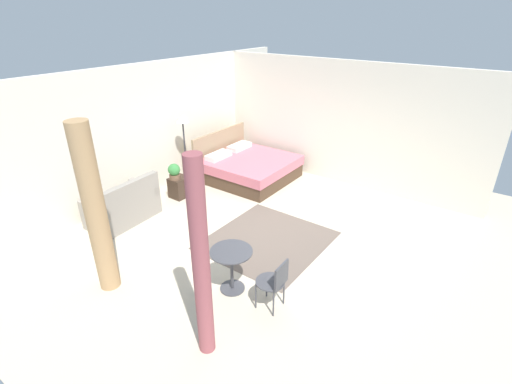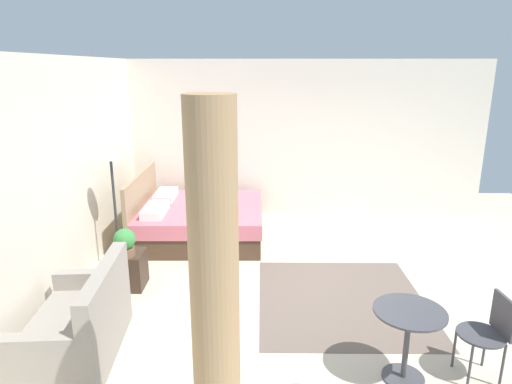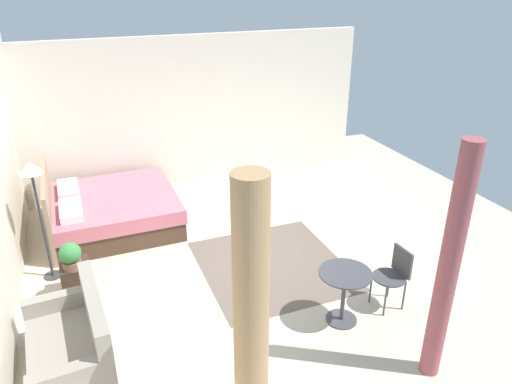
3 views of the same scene
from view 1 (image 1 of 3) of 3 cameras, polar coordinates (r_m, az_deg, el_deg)
name	(u,v)px [view 1 (image 1 of 3)]	position (r m, az deg, el deg)	size (l,w,h in m)	color
ground_plane	(270,232)	(7.26, 2.14, -6.06)	(9.00, 9.54, 0.02)	beige
wall_back	(150,130)	(8.76, -15.91, 9.07)	(9.00, 0.12, 2.87)	silver
wall_right	(343,124)	(9.13, 13.13, 10.06)	(0.12, 6.54, 2.87)	silver
area_rug	(268,240)	(6.98, 1.77, -7.37)	(2.11, 1.98, 0.01)	#66564C
bed	(248,167)	(9.38, -1.19, 3.81)	(1.97, 2.01, 1.09)	#473323
couch	(124,207)	(7.90, -19.49, -2.20)	(1.40, 0.86, 0.91)	gray
nightstand	(180,187)	(8.63, -11.57, 0.73)	(0.42, 0.35, 0.47)	#38281E
potted_plant	(174,171)	(8.42, -12.37, 3.09)	(0.27, 0.27, 0.36)	brown
floor_lamp	(183,128)	(8.79, -11.06, 9.61)	(0.30, 0.30, 1.72)	#2D2D33
balcony_table	(232,263)	(5.63, -3.75, -10.73)	(0.63, 0.63, 0.69)	#3F3F44
cafe_chair_near_window	(275,280)	(5.29, 2.93, -13.33)	(0.44, 0.44, 0.80)	#3F3F44
curtain_left	(201,264)	(4.28, -8.40, -10.78)	(0.20, 0.20, 2.60)	#994C51
curtain_right	(95,211)	(5.71, -23.31, -2.75)	(0.30, 0.30, 2.60)	tan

